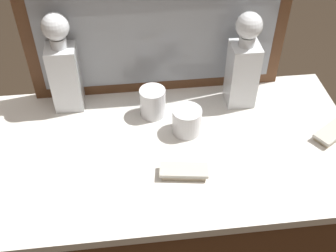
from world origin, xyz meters
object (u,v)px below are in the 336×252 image
object	(u,v)px
silver_brush_far_left	(333,132)
silver_brush_center	(184,172)
crystal_decanter_far_left	(243,69)
crystal_decanter_left	(64,71)
crystal_tumbler_front	(187,122)
crystal_tumbler_left	(153,103)

from	to	relation	value
silver_brush_far_left	silver_brush_center	bearing A→B (deg)	-167.68
crystal_decanter_far_left	crystal_decanter_left	bearing A→B (deg)	175.32
crystal_decanter_far_left	crystal_tumbler_front	size ratio (longest dim) A/B	3.59
crystal_decanter_left	crystal_tumbler_front	xyz separation A→B (m)	(0.36, -0.17, -0.09)
crystal_decanter_left	crystal_tumbler_front	world-z (taller)	crystal_decanter_left
crystal_tumbler_front	silver_brush_center	world-z (taller)	crystal_tumbler_front
crystal_decanter_far_left	silver_brush_center	xyz separation A→B (m)	(-0.22, -0.30, -0.11)
crystal_decanter_left	crystal_tumbler_left	xyz separation A→B (m)	(0.26, -0.08, -0.09)
crystal_tumbler_left	silver_brush_center	bearing A→B (deg)	-77.02
silver_brush_center	silver_brush_far_left	xyz separation A→B (m)	(0.47, 0.10, 0.00)
crystal_tumbler_front	crystal_decanter_left	bearing A→B (deg)	154.54
crystal_tumbler_front	crystal_tumbler_left	bearing A→B (deg)	135.76
silver_brush_center	crystal_decanter_left	bearing A→B (deg)	133.42
crystal_tumbler_front	silver_brush_center	distance (m)	0.18
crystal_decanter_far_left	crystal_tumbler_front	world-z (taller)	crystal_decanter_far_left
crystal_decanter_far_left	crystal_tumbler_front	xyz separation A→B (m)	(-0.19, -0.12, -0.09)
silver_brush_far_left	crystal_tumbler_front	bearing A→B (deg)	170.85
crystal_decanter_left	silver_brush_far_left	distance (m)	0.83
crystal_decanter_left	silver_brush_center	world-z (taller)	crystal_decanter_left
crystal_decanter_left	crystal_tumbler_front	distance (m)	0.41
crystal_decanter_far_left	crystal_tumbler_left	world-z (taller)	crystal_decanter_far_left
crystal_decanter_left	crystal_tumbler_left	world-z (taller)	crystal_decanter_left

